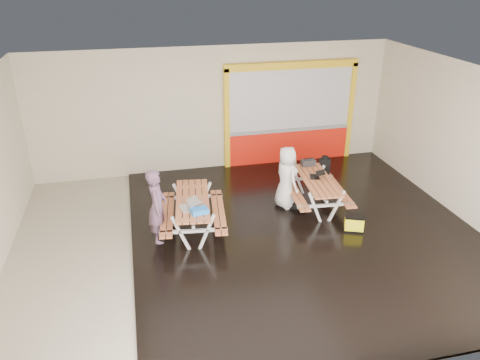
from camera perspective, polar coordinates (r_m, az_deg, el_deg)
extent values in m
cube|color=#B8AE9B|center=(10.25, 1.16, -7.17)|extent=(10.00, 8.00, 0.01)
cube|color=white|center=(8.90, 1.36, 12.35)|extent=(10.00, 8.00, 0.01)
cube|color=beige|center=(13.13, -3.14, 8.55)|extent=(10.00, 0.01, 3.50)
cube|color=beige|center=(6.15, 10.80, -12.49)|extent=(10.00, 0.01, 3.50)
cube|color=beige|center=(11.67, 25.87, 3.91)|extent=(0.01, 8.00, 3.50)
cube|color=black|center=(10.58, 7.78, -6.15)|extent=(7.50, 7.98, 0.05)
cube|color=red|center=(14.00, 5.95, 4.10)|extent=(3.60, 0.12, 1.00)
cube|color=gray|center=(13.82, 6.04, 6.15)|extent=(3.60, 0.14, 0.10)
cube|color=silver|center=(13.57, 6.20, 9.81)|extent=(3.60, 0.08, 1.72)
cube|color=yellow|center=(13.20, -1.63, 7.30)|extent=(0.14, 0.16, 2.90)
cube|color=yellow|center=(14.39, 13.27, 8.14)|extent=(0.14, 0.16, 2.90)
cube|color=yellow|center=(13.33, 6.42, 13.77)|extent=(3.88, 0.16, 0.20)
cube|color=#D87846|center=(10.17, -7.45, -2.52)|extent=(0.38, 2.03, 0.04)
cube|color=#D87846|center=(10.17, -6.64, -2.49)|extent=(0.38, 2.03, 0.04)
cube|color=#D87846|center=(10.17, -5.83, -2.45)|extent=(0.38, 2.03, 0.04)
cube|color=#D87846|center=(10.17, -5.02, -2.41)|extent=(0.38, 2.03, 0.04)
cube|color=#D87846|center=(10.17, -4.20, -2.38)|extent=(0.38, 2.03, 0.04)
cube|color=white|center=(9.67, -7.24, -6.51)|extent=(0.38, 0.11, 0.81)
cube|color=white|center=(9.67, -4.10, -6.37)|extent=(0.38, 0.11, 0.81)
cube|color=white|center=(9.64, -5.68, -6.21)|extent=(1.39, 0.23, 0.06)
cube|color=white|center=(9.51, -5.75, -4.85)|extent=(0.69, 0.15, 0.06)
cube|color=white|center=(11.02, -7.18, -2.34)|extent=(0.38, 0.11, 0.81)
cube|color=white|center=(11.02, -4.43, -2.22)|extent=(0.38, 0.11, 0.81)
cube|color=white|center=(11.00, -5.82, -2.07)|extent=(1.39, 0.23, 0.06)
cube|color=white|center=(10.88, -5.88, -0.83)|extent=(0.69, 0.15, 0.06)
cube|color=white|center=(10.26, -5.78, -3.46)|extent=(0.27, 1.66, 0.06)
cube|color=#D87846|center=(10.33, -9.24, -4.10)|extent=(0.37, 2.03, 0.04)
cube|color=#D87846|center=(10.32, -8.48, -4.07)|extent=(0.37, 2.03, 0.04)
cube|color=#D87846|center=(10.32, -3.03, -3.83)|extent=(0.37, 2.03, 0.04)
cube|color=#D87846|center=(10.32, -2.27, -3.79)|extent=(0.37, 2.03, 0.04)
cube|color=#D87846|center=(11.20, 8.06, -0.06)|extent=(0.29, 1.95, 0.04)
cube|color=#D87846|center=(11.24, 8.74, -0.01)|extent=(0.29, 1.95, 0.04)
cube|color=#D87846|center=(11.28, 9.41, 0.03)|extent=(0.29, 1.95, 0.04)
cube|color=#D87846|center=(11.32, 10.08, 0.07)|extent=(0.29, 1.95, 0.04)
cube|color=#D87846|center=(11.36, 10.74, 0.11)|extent=(0.29, 1.95, 0.04)
cube|color=white|center=(10.73, 9.14, -3.37)|extent=(0.36, 0.09, 0.78)
cube|color=white|center=(10.88, 11.69, -3.16)|extent=(0.36, 0.09, 0.78)
cube|color=white|center=(10.78, 10.45, -3.06)|extent=(1.33, 0.17, 0.06)
cube|color=white|center=(10.67, 10.55, -1.86)|extent=(0.66, 0.11, 0.06)
cube|color=white|center=(11.99, 7.12, -0.07)|extent=(0.36, 0.09, 0.78)
cube|color=white|center=(12.13, 9.42, 0.08)|extent=(0.36, 0.09, 0.78)
cube|color=white|center=(12.04, 8.29, 0.19)|extent=(1.33, 0.17, 0.06)
cube|color=white|center=(11.94, 8.36, 1.29)|extent=(0.66, 0.11, 0.06)
cube|color=white|center=(11.36, 9.34, -0.86)|extent=(0.19, 1.59, 0.06)
cube|color=#D87846|center=(11.24, 6.39, -1.51)|extent=(0.28, 1.95, 0.04)
cube|color=#D87846|center=(11.27, 7.03, -1.46)|extent=(0.28, 1.95, 0.04)
cube|color=#D87846|center=(11.55, 11.53, -1.14)|extent=(0.28, 1.95, 0.04)
cube|color=#D87846|center=(11.59, 12.15, -1.10)|extent=(0.28, 1.95, 0.04)
imported|color=#6B4C67|center=(9.88, -10.07, -3.19)|extent=(0.50, 0.66, 1.65)
imported|color=white|center=(11.17, 5.71, 0.32)|extent=(0.65, 0.84, 1.54)
cube|color=silver|center=(9.79, -6.54, -3.44)|extent=(0.32, 0.41, 0.02)
cube|color=silver|center=(9.77, -5.70, -2.60)|extent=(0.31, 0.41, 0.07)
cube|color=silver|center=(9.77, -5.74, -2.60)|extent=(0.26, 0.36, 0.06)
cube|color=black|center=(11.36, 9.10, 0.39)|extent=(0.30, 0.36, 0.02)
cube|color=black|center=(11.33, 9.82, 0.87)|extent=(0.28, 0.35, 0.06)
cube|color=silver|center=(11.33, 9.79, 0.87)|extent=(0.24, 0.31, 0.05)
cube|color=#2881EC|center=(9.58, -4.99, -3.76)|extent=(0.38, 0.29, 0.10)
cube|color=black|center=(11.97, 8.32, 2.12)|extent=(0.36, 0.20, 0.16)
cylinder|color=black|center=(11.92, 8.35, 2.63)|extent=(0.27, 0.04, 0.02)
cube|color=black|center=(12.28, 10.28, 1.67)|extent=(0.32, 0.25, 0.40)
cylinder|color=black|center=(12.19, 10.35, 2.62)|extent=(0.22, 0.22, 0.10)
cube|color=black|center=(11.46, 7.08, -2.96)|extent=(0.46, 0.40, 0.14)
cube|color=black|center=(10.74, 13.68, -5.89)|extent=(0.50, 0.42, 0.04)
cube|color=#F8F012|center=(10.66, 13.77, -5.15)|extent=(0.47, 0.39, 0.32)
cube|color=black|center=(10.58, 13.86, -4.35)|extent=(0.50, 0.42, 0.03)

